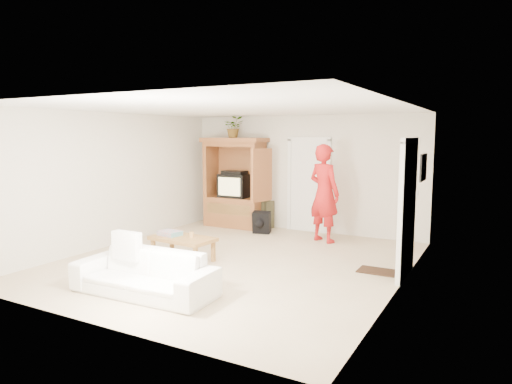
# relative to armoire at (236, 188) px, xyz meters

# --- Properties ---
(floor) EXTENTS (6.00, 6.00, 0.00)m
(floor) POSITION_rel_armoire_xyz_m (1.58, -2.66, -0.91)
(floor) COLOR tan
(floor) RESTS_ON ground
(ceiling) EXTENTS (6.00, 6.00, 0.00)m
(ceiling) POSITION_rel_armoire_xyz_m (1.58, -2.66, 1.69)
(ceiling) COLOR white
(ceiling) RESTS_ON floor
(wall_back) EXTENTS (5.50, 0.00, 5.50)m
(wall_back) POSITION_rel_armoire_xyz_m (1.58, 0.34, 0.39)
(wall_back) COLOR silver
(wall_back) RESTS_ON floor
(wall_front) EXTENTS (5.50, 0.00, 5.50)m
(wall_front) POSITION_rel_armoire_xyz_m (1.58, -5.66, 0.39)
(wall_front) COLOR silver
(wall_front) RESTS_ON floor
(wall_left) EXTENTS (0.00, 6.00, 6.00)m
(wall_left) POSITION_rel_armoire_xyz_m (-1.17, -2.66, 0.39)
(wall_left) COLOR silver
(wall_left) RESTS_ON floor
(wall_right) EXTENTS (0.00, 6.00, 6.00)m
(wall_right) POSITION_rel_armoire_xyz_m (4.33, -2.66, 0.39)
(wall_right) COLOR silver
(wall_right) RESTS_ON floor
(armoire) EXTENTS (1.82, 1.14, 2.10)m
(armoire) POSITION_rel_armoire_xyz_m (0.00, 0.00, 0.00)
(armoire) COLOR brown
(armoire) RESTS_ON floor
(door_back) EXTENTS (0.85, 0.05, 2.04)m
(door_back) POSITION_rel_armoire_xyz_m (1.73, 0.31, 0.11)
(door_back) COLOR white
(door_back) RESTS_ON floor
(doorway_right) EXTENTS (0.05, 0.90, 2.04)m
(doorway_right) POSITION_rel_armoire_xyz_m (4.30, -2.06, 0.11)
(doorway_right) COLOR black
(doorway_right) RESTS_ON floor
(framed_picture) EXTENTS (0.03, 0.60, 0.48)m
(framed_picture) POSITION_rel_armoire_xyz_m (4.31, -0.76, 0.69)
(framed_picture) COLOR black
(framed_picture) RESTS_ON wall_right
(doormat) EXTENTS (0.60, 0.40, 0.02)m
(doormat) POSITION_rel_armoire_xyz_m (3.88, -2.06, -0.90)
(doormat) COLOR #382316
(doormat) RESTS_ON floor
(plant) EXTENTS (0.58, 0.56, 0.49)m
(plant) POSITION_rel_armoire_xyz_m (-0.02, -0.03, 1.44)
(plant) COLOR #4C7238
(plant) RESTS_ON armoire
(man) EXTENTS (0.85, 0.71, 1.99)m
(man) POSITION_rel_armoire_xyz_m (2.38, -0.49, 0.09)
(man) COLOR #B11717
(man) RESTS_ON floor
(sofa) EXTENTS (2.05, 0.87, 0.59)m
(sofa) POSITION_rel_armoire_xyz_m (1.32, -4.61, -0.61)
(sofa) COLOR white
(sofa) RESTS_ON floor
(coffee_table) EXTENTS (1.16, 0.69, 0.41)m
(coffee_table) POSITION_rel_armoire_xyz_m (0.74, -3.01, -0.55)
(coffee_table) COLOR #9F7136
(coffee_table) RESTS_ON floor
(towel) EXTENTS (0.42, 0.34, 0.08)m
(towel) POSITION_rel_armoire_xyz_m (0.46, -3.01, -0.46)
(towel) COLOR #ED4F6F
(towel) RESTS_ON coffee_table
(candle) EXTENTS (0.08, 0.08, 0.10)m
(candle) POSITION_rel_armoire_xyz_m (0.89, -2.95, -0.45)
(candle) COLOR tan
(candle) RESTS_ON coffee_table
(backpack_black) EXTENTS (0.43, 0.31, 0.47)m
(backpack_black) POSITION_rel_armoire_xyz_m (0.92, -0.42, -0.67)
(backpack_black) COLOR black
(backpack_black) RESTS_ON floor
(backpack_olive) EXTENTS (0.40, 0.34, 0.64)m
(backpack_olive) POSITION_rel_armoire_xyz_m (0.70, 0.19, -0.59)
(backpack_olive) COLOR #47442B
(backpack_olive) RESTS_ON floor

